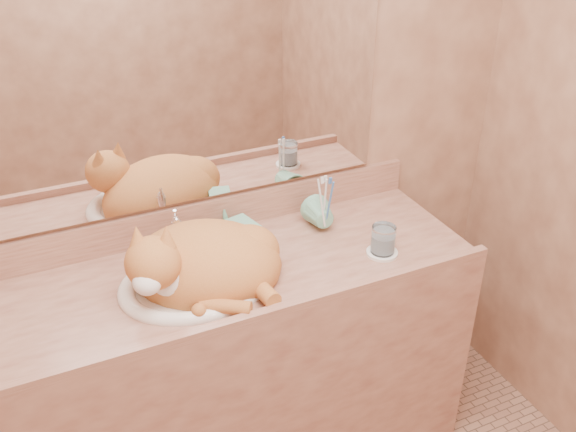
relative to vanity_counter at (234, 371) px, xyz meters
name	(u,v)px	position (x,y,z in m)	size (l,w,h in m)	color
wall_back	(193,124)	(0.00, 0.28, 0.82)	(2.40, 0.02, 2.50)	brown
vanity_counter	(234,371)	(0.00, 0.00, 0.00)	(1.60, 0.55, 0.85)	brown
mirror	(190,82)	(0.00, 0.26, 0.97)	(1.30, 0.02, 0.80)	white
sink_basin	(195,265)	(-0.11, -0.02, 0.50)	(0.47, 0.39, 0.15)	white
faucet	(178,235)	(-0.11, 0.16, 0.50)	(0.04, 0.11, 0.15)	white
cat	(199,261)	(-0.10, -0.02, 0.51)	(0.47, 0.38, 0.26)	#AF5E28
soap_dispenser	(253,228)	(0.12, 0.08, 0.51)	(0.08, 0.08, 0.17)	#71B595
toothbrush_cup	(325,222)	(0.38, 0.07, 0.48)	(0.11, 0.11, 0.10)	#71B595
toothbrushes	(326,201)	(0.38, 0.07, 0.56)	(0.04, 0.04, 0.22)	silver
saucer	(382,253)	(0.50, -0.12, 0.43)	(0.10, 0.10, 0.01)	white
water_glass	(383,239)	(0.50, -0.12, 0.48)	(0.08, 0.08, 0.09)	silver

